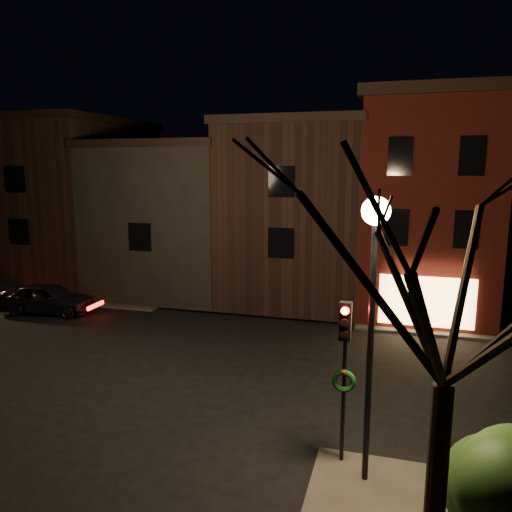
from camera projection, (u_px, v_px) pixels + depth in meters
The scene contains 10 objects.
ground at pixel (209, 359), 18.89m from camera, with size 120.00×120.00×0.00m, color black.
sidewalk_far_left at pixel (77, 250), 43.22m from camera, with size 30.00×30.00×0.12m, color #2D2B28.
corner_building at pixel (427, 203), 24.71m from camera, with size 6.50×8.50×10.50m.
row_building_a at pixel (302, 210), 27.55m from camera, with size 7.30×10.30×9.40m.
row_building_b at pixel (182, 215), 29.60m from camera, with size 7.80×10.30×8.40m.
row_building_c at pixel (76, 200), 31.44m from camera, with size 7.30×10.30×9.90m.
street_lamp_near at pixel (374, 264), 10.61m from camera, with size 0.60×0.60×6.48m.
traffic_signal at pixel (344, 358), 11.66m from camera, with size 0.58×0.38×4.05m.
bare_tree_right at pixel (454, 237), 7.72m from camera, with size 6.40×6.40×8.50m.
parked_car_a at pixel (48, 298), 24.68m from camera, with size 1.81×4.50×1.53m, color black.
Camera 1 is at (6.66, -16.69, 7.23)m, focal length 35.00 mm.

